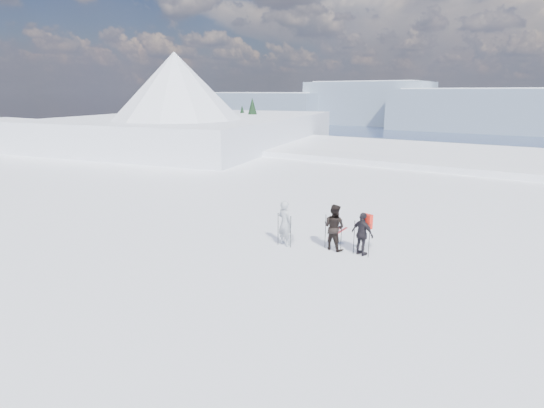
{
  "coord_description": "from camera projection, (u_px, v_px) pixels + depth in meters",
  "views": [
    {
      "loc": [
        6.11,
        -10.14,
        5.72
      ],
      "look_at": [
        -2.01,
        3.0,
        1.62
      ],
      "focal_mm": 28.0,
      "sensor_mm": 36.0,
      "label": 1
    }
  ],
  "objects": [
    {
      "name": "skis_loose",
      "position": [
        337.0,
        232.0,
        17.73
      ],
      "size": [
        0.35,
        1.7,
        0.03
      ],
      "color": "black",
      "rests_on": "ground"
    },
    {
      "name": "near_ridge",
      "position": [
        214.0,
        170.0,
        51.42
      ],
      "size": [
        31.37,
        35.68,
        25.62
      ],
      "color": "white",
      "rests_on": "ground"
    },
    {
      "name": "backpack",
      "position": [
        368.0,
        204.0,
        15.03
      ],
      "size": [
        0.38,
        0.29,
        0.52
      ],
      "primitive_type": "cube",
      "rotation": [
        0.0,
        0.0,
        2.81
      ],
      "color": "red",
      "rests_on": "skier_pack"
    },
    {
      "name": "lake_basin",
      "position": [
        443.0,
        228.0,
        39.24
      ],
      "size": [
        820.0,
        820.0,
        71.62
      ],
      "color": "white",
      "rests_on": "ground"
    },
    {
      "name": "skier_dark",
      "position": [
        334.0,
        227.0,
        15.68
      ],
      "size": [
        0.95,
        0.8,
        1.74
      ],
      "primitive_type": "imported",
      "rotation": [
        0.0,
        0.0,
        2.96
      ],
      "color": "black",
      "rests_on": "ground"
    },
    {
      "name": "skier_pack",
      "position": [
        362.0,
        234.0,
        15.15
      ],
      "size": [
        1.01,
        0.67,
        1.59
      ],
      "primitive_type": "imported",
      "rotation": [
        0.0,
        0.0,
        2.81
      ],
      "color": "black",
      "rests_on": "ground"
    },
    {
      "name": "ski_poles",
      "position": [
        325.0,
        234.0,
        15.63
      ],
      "size": [
        3.43,
        0.68,
        1.31
      ],
      "color": "black",
      "rests_on": "ground"
    },
    {
      "name": "skier_grey",
      "position": [
        285.0,
        223.0,
        16.12
      ],
      "size": [
        0.73,
        0.57,
        1.76
      ],
      "primitive_type": "imported",
      "rotation": [
        0.0,
        0.0,
        2.88
      ],
      "color": "#999FA7",
      "rests_on": "ground"
    }
  ]
}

